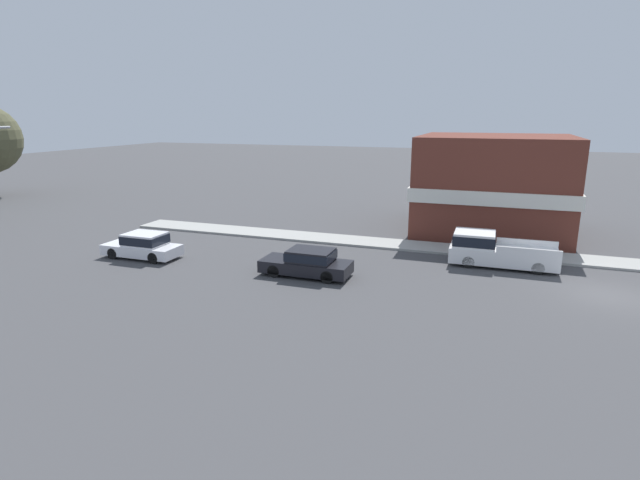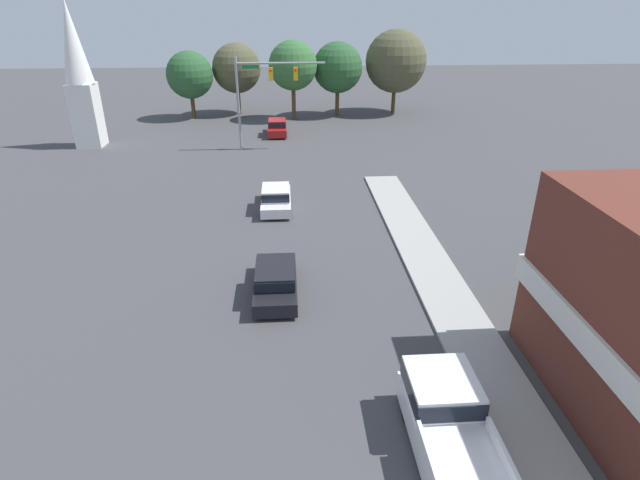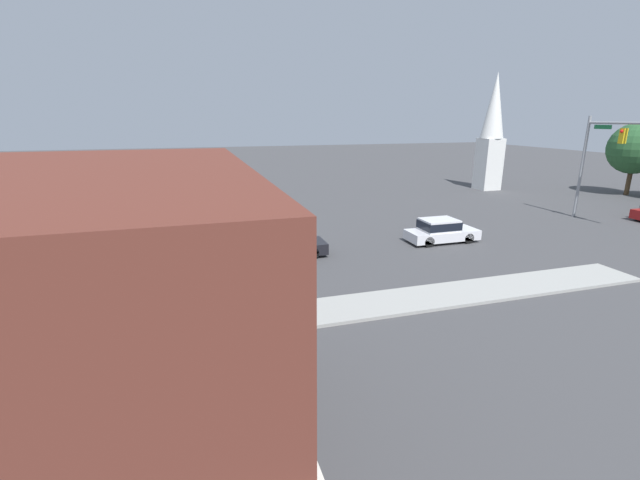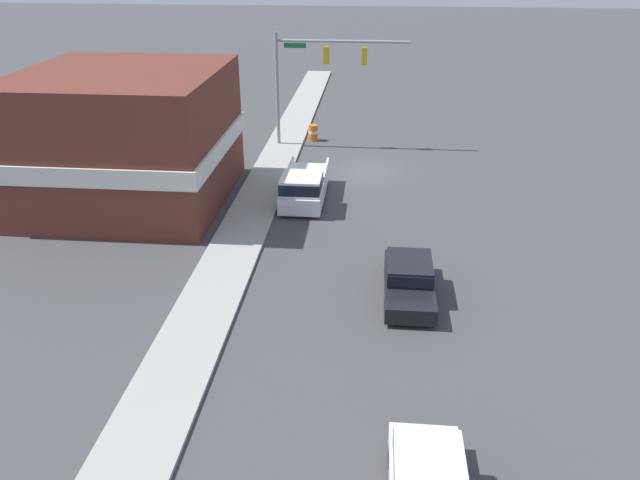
% 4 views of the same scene
% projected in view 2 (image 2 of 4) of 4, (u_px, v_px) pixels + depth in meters
% --- Properties ---
extents(far_signal_assembly, '(7.54, 0.49, 7.76)m').
position_uv_depth(far_signal_assembly, '(264.00, 84.00, 42.08)').
color(far_signal_assembly, gray).
rests_on(far_signal_assembly, ground).
extents(car_lead, '(1.87, 4.69, 1.42)m').
position_uv_depth(car_lead, '(275.00, 280.00, 22.22)').
color(car_lead, black).
rests_on(car_lead, ground).
extents(car_second_ahead, '(1.83, 4.55, 1.49)m').
position_uv_depth(car_second_ahead, '(276.00, 197.00, 31.41)').
color(car_second_ahead, black).
rests_on(car_second_ahead, ground).
extents(car_distant, '(1.81, 4.45, 1.54)m').
position_uv_depth(car_distant, '(277.00, 127.00, 48.79)').
color(car_distant, black).
rests_on(car_distant, ground).
extents(pickup_truck_parked, '(2.12, 5.68, 1.84)m').
position_uv_depth(pickup_truck_parked, '(450.00, 426.00, 14.36)').
color(pickup_truck_parked, black).
rests_on(pickup_truck_parked, ground).
extents(church_steeple, '(2.40, 2.40, 12.21)m').
position_uv_depth(church_steeple, '(78.00, 73.00, 42.68)').
color(church_steeple, white).
rests_on(church_steeple, ground).
extents(backdrop_tree_left_far, '(5.01, 5.01, 7.18)m').
position_uv_depth(backdrop_tree_left_far, '(190.00, 75.00, 54.08)').
color(backdrop_tree_left_far, '#4C3823').
rests_on(backdrop_tree_left_far, ground).
extents(backdrop_tree_left_mid, '(5.42, 5.42, 7.79)m').
position_uv_depth(backdrop_tree_left_mid, '(236.00, 68.00, 56.05)').
color(backdrop_tree_left_mid, '#4C3823').
rests_on(backdrop_tree_left_mid, ground).
extents(backdrop_tree_center, '(5.17, 5.17, 8.30)m').
position_uv_depth(backdrop_tree_center, '(293.00, 66.00, 53.11)').
color(backdrop_tree_center, '#4C3823').
rests_on(backdrop_tree_center, ground).
extents(backdrop_tree_right_mid, '(5.48, 5.48, 8.00)m').
position_uv_depth(backdrop_tree_right_mid, '(338.00, 68.00, 55.21)').
color(backdrop_tree_right_mid, '#4C3823').
rests_on(backdrop_tree_right_mid, ground).
extents(backdrop_tree_right_far, '(6.86, 6.86, 9.18)m').
position_uv_depth(backdrop_tree_right_far, '(396.00, 61.00, 56.29)').
color(backdrop_tree_right_far, '#4C3823').
rests_on(backdrop_tree_right_far, ground).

